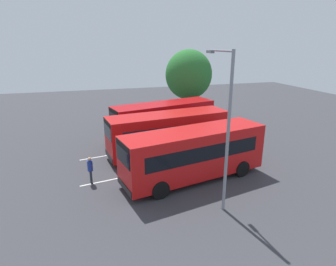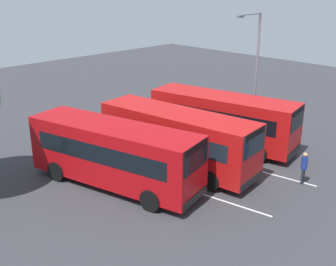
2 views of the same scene
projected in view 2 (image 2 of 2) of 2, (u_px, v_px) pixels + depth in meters
ground_plane at (175, 165)px, 24.03m from camera, size 69.06×69.06×0.00m
bus_far_left at (115, 153)px, 21.06m from camera, size 9.60×4.54×3.26m
bus_center_left at (178, 138)px, 23.11m from camera, size 9.54×3.61×3.26m
bus_center_right at (223, 119)px, 26.30m from camera, size 9.59×4.24×3.26m
pedestrian at (304, 165)px, 21.54m from camera, size 0.36×0.36×1.73m
street_lamp at (255, 66)px, 27.75m from camera, size 0.27×2.62×8.07m
lane_stripe_outer_left at (148, 177)px, 22.64m from camera, size 13.90×2.49×0.01m
lane_stripe_inner_left at (200, 155)px, 25.41m from camera, size 13.90×2.49×0.01m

